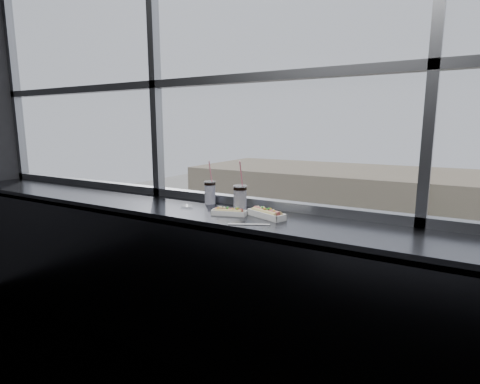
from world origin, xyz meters
The scene contains 22 objects.
wall_back_lower centered at (0.00, 1.50, 0.55)m, with size 6.00×6.00×0.00m, color black.
window_glass centered at (0.00, 1.52, 2.30)m, with size 6.00×6.00×0.00m, color silver.
window_mullions centered at (0.00, 1.50, 2.30)m, with size 6.00×0.08×2.40m, color gray, non-canonical shape.
counter centered at (0.00, 1.23, 1.07)m, with size 6.00×0.55×0.06m, color #4F5158.
counter_fascia centered at (0.00, 0.97, 0.55)m, with size 6.00×0.04×1.04m, color #4F5158.
hotdog_tray_left centered at (-0.11, 1.17, 1.12)m, with size 0.24×0.13×0.06m.
hotdog_tray_right centered at (0.13, 1.24, 1.13)m, with size 0.29×0.18×0.07m.
soda_cup_left centered at (-0.42, 1.40, 1.19)m, with size 0.09×0.09×0.32m.
soda_cup_right centered at (-0.08, 1.28, 1.20)m, with size 0.10×0.10×0.35m.
loose_straw centered at (0.13, 1.02, 1.10)m, with size 0.01×0.01×0.25m, color white.
wrapper centered at (-0.49, 1.22, 1.11)m, with size 0.10×0.07×0.02m, color silver.
plaza_ground centered at (0.00, 45.00, -11.00)m, with size 120.00×120.00×0.00m, color gray.
street_asphalt centered at (0.00, 21.50, -10.97)m, with size 80.00×10.00×0.06m, color black.
far_sidewalk centered at (0.00, 29.50, -10.98)m, with size 80.00×6.00×0.04m, color gray.
far_building centered at (0.00, 39.50, -7.00)m, with size 50.00×14.00×8.00m, color gray.
car_near_c centered at (-1.80, 17.50, -9.96)m, with size 5.88×2.45×1.96m, color #AB3640.
car_far_a centered at (-11.91, 25.50, -9.81)m, with size 6.78×2.83×2.26m, color black.
car_far_b centered at (0.12, 25.50, -9.98)m, with size 5.78×2.41×1.93m, color #A31039.
pedestrian_b centered at (-2.76, 28.64, -9.97)m, with size 0.88×0.66×1.99m, color #66605B.
pedestrian_c centered at (3.05, 29.74, -9.97)m, with size 0.88×0.66×1.98m, color #66605B.
tree_left centered at (-7.75, 29.50, -7.84)m, with size 2.98×2.98×4.66m.
tree_center centered at (0.14, 29.50, -7.55)m, with size 3.26×3.26×5.09m.
Camera 1 is at (1.15, -0.85, 1.68)m, focal length 28.00 mm.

